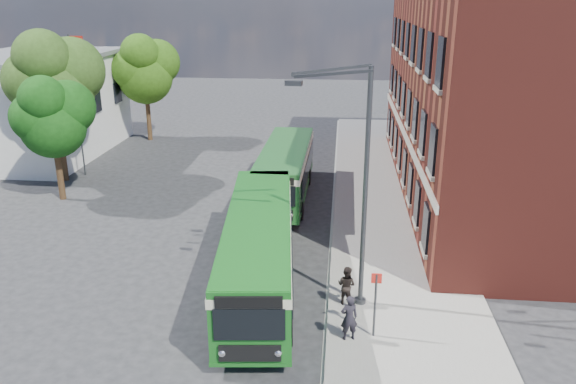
# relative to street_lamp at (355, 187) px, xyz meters

# --- Properties ---
(ground) EXTENTS (120.00, 120.00, 0.00)m
(ground) POSITION_rel_street_lamp_xyz_m (-4.84, 2.00, -4.79)
(ground) COLOR #27272A
(ground) RESTS_ON ground
(pavement) EXTENTS (6.00, 48.00, 0.15)m
(pavement) POSITION_rel_street_lamp_xyz_m (2.16, 10.00, -4.72)
(pavement) COLOR gray
(pavement) RESTS_ON ground
(kerb_line) EXTENTS (0.12, 48.00, 0.01)m
(kerb_line) POSITION_rel_street_lamp_xyz_m (-0.89, 10.00, -4.79)
(kerb_line) COLOR beige
(kerb_line) RESTS_ON ground
(brick_office) EXTENTS (12.10, 26.00, 14.20)m
(brick_office) POSITION_rel_street_lamp_xyz_m (9.16, 14.00, 2.18)
(brick_office) COLOR maroon
(brick_office) RESTS_ON ground
(white_building) EXTENTS (9.40, 13.40, 7.30)m
(white_building) POSITION_rel_street_lamp_xyz_m (-22.84, 20.00, -1.13)
(white_building) COLOR silver
(white_building) RESTS_ON ground
(flagpole) EXTENTS (0.95, 0.10, 9.00)m
(flagpole) POSITION_rel_street_lamp_xyz_m (-17.29, 15.00, 0.15)
(flagpole) COLOR #36383B
(flagpole) RESTS_ON ground
(street_lamp) EXTENTS (2.96, 2.38, 9.00)m
(street_lamp) POSITION_rel_street_lamp_xyz_m (0.00, 0.00, 0.00)
(street_lamp) COLOR #36383B
(street_lamp) RESTS_ON ground
(bus_stop_sign) EXTENTS (0.35, 0.08, 2.52)m
(bus_stop_sign) POSITION_rel_street_lamp_xyz_m (0.76, -2.20, -3.28)
(bus_stop_sign) COLOR #36383B
(bus_stop_sign) RESTS_ON ground
(bus_front) EXTENTS (3.76, 12.42, 3.02)m
(bus_front) POSITION_rel_street_lamp_xyz_m (-3.69, 1.30, -2.96)
(bus_front) COLOR #175F1B
(bus_front) RESTS_ON ground
(bus_rear) EXTENTS (2.70, 10.73, 3.02)m
(bus_rear) POSITION_rel_street_lamp_xyz_m (-3.71, 11.96, -2.96)
(bus_rear) COLOR #215D25
(bus_rear) RESTS_ON ground
(pedestrian_a) EXTENTS (0.68, 0.54, 1.64)m
(pedestrian_a) POSITION_rel_street_lamp_xyz_m (-0.09, -2.47, -3.82)
(pedestrian_a) COLOR black
(pedestrian_a) RESTS_ON pavement
(pedestrian_b) EXTENTS (0.93, 0.87, 1.52)m
(pedestrian_b) POSITION_rel_street_lamp_xyz_m (-0.18, -0.13, -3.88)
(pedestrian_b) COLOR black
(pedestrian_b) RESTS_ON pavement
(tree_left) EXTENTS (4.28, 4.07, 7.23)m
(tree_left) POSITION_rel_street_lamp_xyz_m (-16.54, 10.34, 0.11)
(tree_left) COLOR #3B2515
(tree_left) RESTS_ON ground
(tree_mid) EXTENTS (5.59, 5.32, 9.45)m
(tree_mid) POSITION_rel_street_lamp_xyz_m (-18.02, 13.78, 1.62)
(tree_mid) COLOR #3B2515
(tree_mid) RESTS_ON ground
(tree_right) EXTENTS (5.05, 4.80, 8.53)m
(tree_right) POSITION_rel_street_lamp_xyz_m (-16.16, 24.79, 1.00)
(tree_right) COLOR #3B2515
(tree_right) RESTS_ON ground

